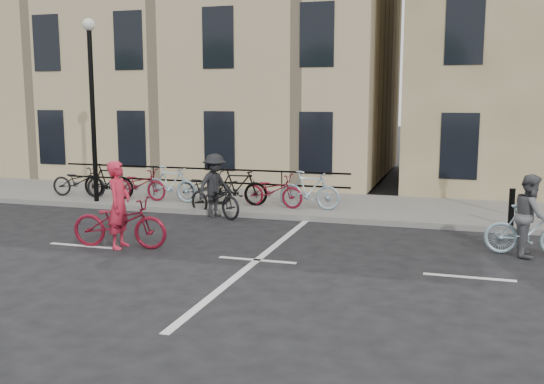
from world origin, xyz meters
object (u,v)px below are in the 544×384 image
(lamp_post, at_px, (92,87))
(cyclist_pink, at_px, (119,218))
(cyclist_dark, at_px, (215,192))
(cyclist_grey, at_px, (530,223))

(lamp_post, relative_size, cyclist_pink, 2.43)
(lamp_post, bearing_deg, cyclist_pink, -51.83)
(cyclist_dark, bearing_deg, lamp_post, 109.19)
(lamp_post, xyz_separation_m, cyclist_pink, (3.36, -4.28, -2.84))
(lamp_post, height_order, cyclist_pink, lamp_post)
(lamp_post, xyz_separation_m, cyclist_dark, (4.00, -0.50, -2.82))
(lamp_post, xyz_separation_m, cyclist_grey, (11.67, -2.44, -2.81))
(cyclist_grey, bearing_deg, cyclist_pink, 103.30)
(lamp_post, relative_size, cyclist_grey, 3.03)
(cyclist_pink, height_order, cyclist_dark, cyclist_pink)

